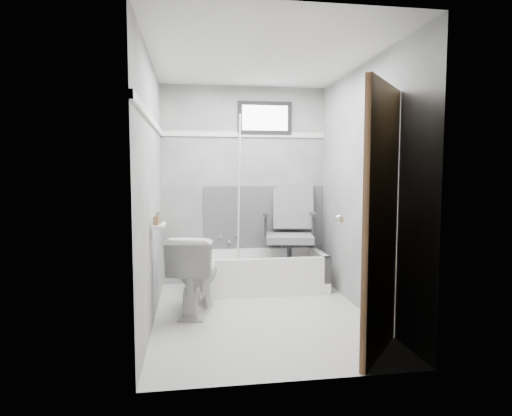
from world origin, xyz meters
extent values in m
plane|color=silver|center=(0.00, 0.00, 0.00)|extent=(2.60, 2.60, 0.00)
plane|color=silver|center=(0.00, 0.00, 2.40)|extent=(2.60, 2.60, 0.00)
cube|color=slate|center=(0.00, 1.30, 1.20)|extent=(2.00, 0.02, 2.40)
cube|color=slate|center=(0.00, -1.30, 1.20)|extent=(2.00, 0.02, 2.40)
cube|color=slate|center=(-1.00, 0.00, 1.20)|extent=(0.02, 2.60, 2.40)
cube|color=slate|center=(1.00, 0.00, 1.20)|extent=(0.02, 2.60, 2.40)
imported|color=silver|center=(-0.62, 0.21, 0.38)|extent=(0.58, 0.84, 0.75)
cube|color=#4C4C4F|center=(0.25, 1.29, 0.80)|extent=(1.50, 0.02, 0.78)
cube|color=white|center=(0.00, 1.29, 1.82)|extent=(2.00, 0.02, 0.06)
cube|color=white|center=(-0.99, 0.00, 1.82)|extent=(0.02, 2.60, 0.06)
cylinder|color=silver|center=(-0.10, 1.06, 1.05)|extent=(0.02, 0.36, 1.92)
cube|color=white|center=(-0.93, -0.13, 0.90)|extent=(0.10, 0.32, 0.02)
imported|color=olive|center=(-0.94, -0.21, 0.97)|extent=(0.07, 0.07, 0.11)
imported|color=#457280|center=(-0.94, -0.07, 0.96)|extent=(0.11, 0.11, 0.10)
camera|label=1|loc=(-0.64, -3.92, 1.36)|focal=30.00mm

